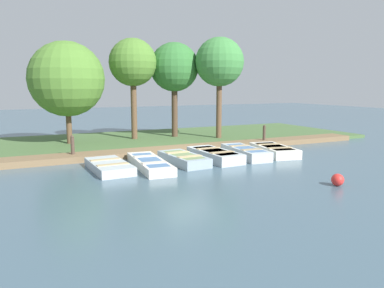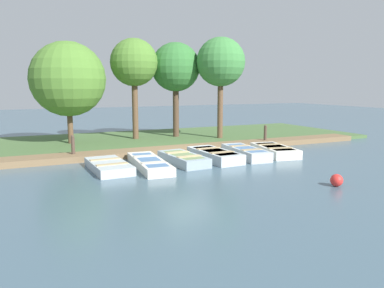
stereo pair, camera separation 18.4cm
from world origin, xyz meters
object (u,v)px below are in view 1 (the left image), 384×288
at_px(rowboat_1, 150,163).
at_px(park_tree_right, 219,63).
at_px(rowboat_0, 109,166).
at_px(rowboat_3, 215,155).
at_px(rowboat_4, 245,152).
at_px(park_tree_far_left, 67,79).
at_px(mooring_post_far, 264,135).
at_px(park_tree_left, 133,63).
at_px(rowboat_2, 183,159).
at_px(rowboat_5, 274,150).
at_px(buoy, 338,180).
at_px(mooring_post_near, 73,148).
at_px(park_tree_center, 174,68).

height_order(rowboat_1, park_tree_right, park_tree_right).
height_order(rowboat_0, rowboat_3, rowboat_3).
bearing_deg(rowboat_4, park_tree_far_left, -128.96).
height_order(rowboat_4, park_tree_far_left, park_tree_far_left).
bearing_deg(mooring_post_far, park_tree_left, -124.18).
bearing_deg(mooring_post_far, rowboat_1, -69.47).
height_order(rowboat_2, rowboat_5, rowboat_5).
relative_size(rowboat_5, buoy, 7.62).
bearing_deg(rowboat_4, park_tree_right, 168.58).
relative_size(mooring_post_near, park_tree_right, 0.18).
distance_m(mooring_post_near, mooring_post_far, 9.59).
bearing_deg(park_tree_far_left, rowboat_1, 17.50).
xyz_separation_m(rowboat_4, mooring_post_far, (-2.48, 2.81, 0.31)).
height_order(rowboat_2, buoy, rowboat_2).
relative_size(rowboat_4, park_tree_far_left, 0.56).
relative_size(rowboat_3, mooring_post_near, 2.79).
bearing_deg(rowboat_1, park_tree_right, 135.18).
bearing_deg(park_tree_right, rowboat_5, 1.41).
relative_size(rowboat_5, mooring_post_near, 2.79).
bearing_deg(park_tree_right, buoy, -8.39).
xyz_separation_m(rowboat_1, rowboat_4, (-0.22, 4.40, 0.05)).
bearing_deg(park_tree_right, rowboat_1, -49.30).
height_order(rowboat_1, mooring_post_far, mooring_post_far).
relative_size(rowboat_4, mooring_post_near, 2.81).
height_order(rowboat_2, park_tree_far_left, park_tree_far_left).
height_order(mooring_post_near, park_tree_right, park_tree_right).
distance_m(mooring_post_near, park_tree_left, 6.60).
bearing_deg(rowboat_3, mooring_post_far, 117.19).
xyz_separation_m(rowboat_2, buoy, (5.10, 2.88, 0.00)).
height_order(buoy, park_tree_center, park_tree_center).
distance_m(buoy, park_tree_far_left, 13.36).
height_order(mooring_post_far, buoy, mooring_post_far).
bearing_deg(rowboat_5, mooring_post_far, 163.29).
bearing_deg(park_tree_center, rowboat_1, -30.08).
xyz_separation_m(mooring_post_near, buoy, (7.64, 6.71, -0.34)).
bearing_deg(rowboat_3, mooring_post_near, -117.40).
xyz_separation_m(park_tree_far_left, park_tree_right, (1.40, 7.81, 0.92)).
bearing_deg(mooring_post_far, buoy, -20.61).
xyz_separation_m(rowboat_3, park_tree_right, (-4.74, 2.88, 4.07)).
distance_m(rowboat_1, park_tree_far_left, 7.42).
bearing_deg(rowboat_5, rowboat_2, -78.73).
bearing_deg(park_tree_left, rowboat_1, -12.21).
xyz_separation_m(rowboat_1, park_tree_left, (-6.62, 1.43, 4.06)).
distance_m(rowboat_0, mooring_post_far, 9.06).
distance_m(rowboat_2, park_tree_left, 7.62).
height_order(rowboat_5, park_tree_left, park_tree_left).
bearing_deg(rowboat_2, rowboat_0, -93.84).
height_order(rowboat_5, park_tree_right, park_tree_right).
distance_m(buoy, park_tree_right, 10.84).
bearing_deg(rowboat_1, rowboat_4, 97.30).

